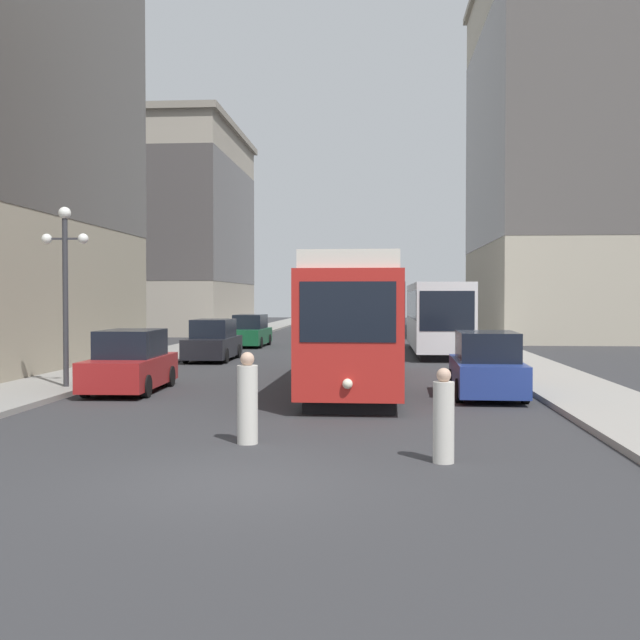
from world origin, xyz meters
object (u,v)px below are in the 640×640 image
object	(u,v)px
parked_car_left_mid	(250,332)
transit_bus	(437,314)
parked_car_left_far	(131,363)
parked_car_left_near	(213,341)
parked_car_right_far	(487,366)
pedestrian_crossing_far	(247,401)
pedestrian_crossing_near	(444,419)
lamp_post_left_near	(65,268)
streetcar	(359,319)

from	to	relation	value
parked_car_left_mid	transit_bus	bearing A→B (deg)	-24.11
parked_car_left_mid	parked_car_left_far	bearing A→B (deg)	-88.93
parked_car_left_near	parked_car_right_far	distance (m)	15.80
parked_car_left_near	parked_car_left_mid	bearing A→B (deg)	90.06
parked_car_left_near	pedestrian_crossing_far	world-z (taller)	parked_car_left_near
pedestrian_crossing_near	lamp_post_left_near	distance (m)	14.18
parked_car_right_far	parked_car_left_mid	bearing A→B (deg)	-63.22
parked_car_left_mid	parked_car_right_far	bearing A→B (deg)	-63.76
parked_car_left_mid	parked_car_left_far	xyz separation A→B (m)	(-0.00, -21.55, -0.00)
streetcar	parked_car_left_near	world-z (taller)	streetcar
parked_car_left_far	streetcar	bearing A→B (deg)	14.18
transit_bus	pedestrian_crossing_near	distance (m)	26.32
streetcar	lamp_post_left_near	distance (m)	8.96
streetcar	parked_car_left_mid	bearing A→B (deg)	109.60
streetcar	parked_car_right_far	bearing A→B (deg)	-31.40
parked_car_right_far	lamp_post_left_near	xyz separation A→B (m)	(-12.21, 0.26, 2.79)
parked_car_left_far	pedestrian_crossing_far	world-z (taller)	parked_car_left_far
streetcar	parked_car_left_far	size ratio (longest dim) A/B	2.94
parked_car_left_mid	pedestrian_crossing_far	distance (m)	29.94
parked_car_right_far	pedestrian_crossing_near	xyz separation A→B (m)	(-1.92, -9.05, -0.10)
parked_car_left_near	parked_car_right_far	bearing A→B (deg)	-49.20
parked_car_right_far	lamp_post_left_near	distance (m)	12.53
parked_car_left_mid	parked_car_right_far	distance (m)	24.26
parked_car_left_far	pedestrian_crossing_far	bearing A→B (deg)	-60.36
streetcar	pedestrian_crossing_far	xyz separation A→B (m)	(-1.86, -9.88, -1.29)
transit_bus	pedestrian_crossing_near	world-z (taller)	transit_bus
parked_car_left_near	pedestrian_crossing_far	size ratio (longest dim) A/B	2.72
streetcar	pedestrian_crossing_far	world-z (taller)	streetcar
transit_bus	pedestrian_crossing_near	size ratio (longest dim) A/B	7.48
parked_car_left_near	parked_car_left_mid	distance (m)	9.98
streetcar	parked_car_left_far	world-z (taller)	streetcar
pedestrian_crossing_near	lamp_post_left_near	xyz separation A→B (m)	(-10.29, 9.32, 2.89)
parked_car_left_near	pedestrian_crossing_near	distance (m)	22.64
pedestrian_crossing_near	parked_car_left_far	bearing A→B (deg)	-68.98
transit_bus	parked_car_right_far	size ratio (longest dim) A/B	2.56
parked_car_left_near	pedestrian_crossing_near	bearing A→B (deg)	-68.18
parked_car_right_far	parked_car_left_near	bearing A→B (deg)	-47.65
streetcar	pedestrian_crossing_near	bearing A→B (deg)	-80.63
parked_car_right_far	pedestrian_crossing_far	world-z (taller)	parked_car_right_far
streetcar	lamp_post_left_near	xyz separation A→B (m)	(-8.59, -2.02, 1.54)
pedestrian_crossing_near	pedestrian_crossing_far	world-z (taller)	pedestrian_crossing_far
streetcar	transit_bus	size ratio (longest dim) A/B	1.12
parked_car_left_near	parked_car_right_far	xyz separation A→B (m)	(10.31, -11.97, -0.00)
parked_car_left_near	lamp_post_left_near	bearing A→B (deg)	-99.15
parked_car_left_far	pedestrian_crossing_near	world-z (taller)	parked_car_left_far
transit_bus	lamp_post_left_near	xyz separation A→B (m)	(-12.07, -16.91, 1.69)
streetcar	parked_car_left_near	distance (m)	11.84
lamp_post_left_near	parked_car_left_mid	bearing A→B (deg)	84.99
streetcar	parked_car_left_far	xyz separation A→B (m)	(-6.69, -1.88, -1.26)
parked_car_left_mid	parked_car_left_near	bearing A→B (deg)	-88.93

